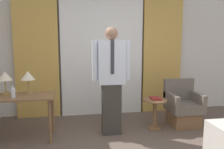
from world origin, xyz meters
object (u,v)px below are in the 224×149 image
(bottle_near_edge, at_px, (13,93))
(person, at_px, (111,77))
(desk, at_px, (16,103))
(table_lamp_left, at_px, (5,77))
(book, at_px, (155,98))
(table_lamp_right, at_px, (28,77))
(armchair, at_px, (183,108))
(side_table, at_px, (155,109))

(bottle_near_edge, bearing_deg, person, 3.78)
(desk, distance_m, table_lamp_left, 0.45)
(desk, xyz_separation_m, book, (2.34, 0.10, -0.05))
(table_lamp_right, bearing_deg, book, -0.82)
(table_lamp_left, height_order, table_lamp_right, same)
(armchair, distance_m, side_table, 0.60)
(table_lamp_right, distance_m, bottle_near_edge, 0.35)
(bottle_near_edge, xyz_separation_m, person, (1.53, 0.10, 0.19))
(desk, relative_size, bottle_near_edge, 6.44)
(side_table, xyz_separation_m, book, (0.01, 0.02, 0.19))
(table_lamp_left, relative_size, armchair, 0.44)
(armchair, bearing_deg, bottle_near_edge, -174.36)
(bottle_near_edge, xyz_separation_m, side_table, (2.33, 0.18, -0.43))
(bottle_near_edge, height_order, person, person)
(side_table, height_order, book, book)
(book, bearing_deg, desk, -177.46)
(book, bearing_deg, armchair, 8.84)
(desk, xyz_separation_m, table_lamp_left, (-0.17, 0.13, 0.39))
(armchair, bearing_deg, desk, -176.20)
(table_lamp_left, relative_size, person, 0.21)
(person, distance_m, armchair, 1.55)
(person, bearing_deg, book, 6.83)
(desk, bearing_deg, table_lamp_right, 37.74)
(desk, height_order, table_lamp_left, table_lamp_left)
(table_lamp_left, height_order, book, table_lamp_left)
(table_lamp_right, bearing_deg, armchair, 1.24)
(armchair, relative_size, side_table, 1.56)
(bottle_near_edge, relative_size, person, 0.10)
(table_lamp_left, xyz_separation_m, side_table, (2.50, -0.05, -0.63))
(table_lamp_left, bearing_deg, desk, -37.74)
(person, bearing_deg, table_lamp_right, 174.55)
(armchair, xyz_separation_m, side_table, (-0.59, -0.11, 0.04))
(desk, height_order, side_table, desk)
(desk, bearing_deg, side_table, 2.17)
(table_lamp_left, height_order, side_table, table_lamp_left)
(table_lamp_right, height_order, side_table, table_lamp_right)
(desk, distance_m, table_lamp_right, 0.45)
(table_lamp_left, relative_size, side_table, 0.68)
(desk, xyz_separation_m, table_lamp_right, (0.17, 0.13, 0.39))
(desk, height_order, bottle_near_edge, bottle_near_edge)
(person, bearing_deg, bottle_near_edge, -176.22)
(bottle_near_edge, relative_size, armchair, 0.22)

